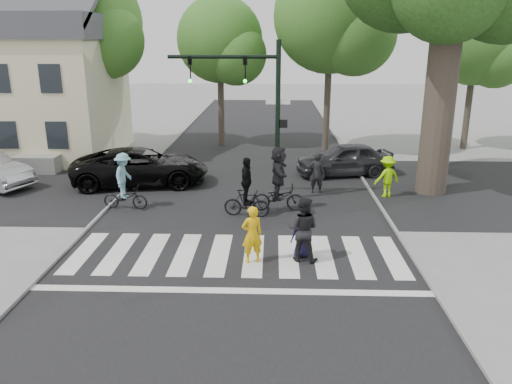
% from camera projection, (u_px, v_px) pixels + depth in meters
% --- Properties ---
extents(ground, '(120.00, 120.00, 0.00)m').
position_uv_depth(ground, '(234.00, 270.00, 13.54)').
color(ground, gray).
rests_on(ground, ground).
extents(road_stem, '(10.00, 70.00, 0.01)m').
position_uv_depth(road_stem, '(244.00, 210.00, 18.32)').
color(road_stem, black).
rests_on(road_stem, ground).
extents(road_cross, '(70.00, 10.00, 0.01)m').
position_uv_depth(road_cross, '(248.00, 187.00, 21.19)').
color(road_cross, black).
rests_on(road_cross, ground).
extents(curb_left, '(0.10, 70.00, 0.10)m').
position_uv_depth(curb_left, '(108.00, 207.00, 18.47)').
color(curb_left, gray).
rests_on(curb_left, ground).
extents(curb_right, '(0.10, 70.00, 0.10)m').
position_uv_depth(curb_right, '(383.00, 210.00, 18.14)').
color(curb_right, gray).
rests_on(curb_right, ground).
extents(crosswalk, '(10.00, 3.85, 0.01)m').
position_uv_depth(crosswalk, '(236.00, 259.00, 14.17)').
color(crosswalk, silver).
rests_on(crosswalk, ground).
extents(traffic_signal, '(4.45, 0.29, 6.00)m').
position_uv_depth(traffic_signal, '(255.00, 99.00, 18.32)').
color(traffic_signal, black).
rests_on(traffic_signal, ground).
extents(bg_tree_0, '(5.46, 5.20, 8.97)m').
position_uv_depth(bg_tree_0, '(6.00, 37.00, 27.49)').
color(bg_tree_0, brown).
rests_on(bg_tree_0, ground).
extents(bg_tree_1, '(6.09, 5.80, 9.80)m').
position_uv_depth(bg_tree_1, '(92.00, 27.00, 26.68)').
color(bg_tree_1, brown).
rests_on(bg_tree_1, ground).
extents(bg_tree_2, '(5.04, 4.80, 8.40)m').
position_uv_depth(bg_tree_2, '(224.00, 44.00, 27.79)').
color(bg_tree_2, brown).
rests_on(bg_tree_2, ground).
extents(bg_tree_3, '(6.30, 6.00, 10.20)m').
position_uv_depth(bg_tree_3, '(337.00, 21.00, 25.97)').
color(bg_tree_3, brown).
rests_on(bg_tree_3, ground).
extents(bg_tree_4, '(4.83, 4.60, 8.15)m').
position_uv_depth(bg_tree_4, '(481.00, 47.00, 26.91)').
color(bg_tree_4, brown).
rests_on(bg_tree_4, ground).
extents(house, '(8.40, 8.10, 8.82)m').
position_uv_depth(house, '(35.00, 83.00, 26.17)').
color(house, beige).
rests_on(house, ground).
extents(pedestrian_woman, '(0.70, 0.59, 1.65)m').
position_uv_depth(pedestrian_woman, '(252.00, 234.00, 13.78)').
color(pedestrian_woman, '#F3B40A').
rests_on(pedestrian_woman, ground).
extents(pedestrian_child, '(0.73, 0.57, 1.32)m').
position_uv_depth(pedestrian_child, '(302.00, 235.00, 14.18)').
color(pedestrian_child, '#191539').
rests_on(pedestrian_child, ground).
extents(pedestrian_adult, '(1.05, 0.91, 1.88)m').
position_uv_depth(pedestrian_adult, '(303.00, 229.00, 13.87)').
color(pedestrian_adult, black).
rests_on(pedestrian_adult, ground).
extents(cyclist_left, '(1.71, 1.13, 2.10)m').
position_uv_depth(cyclist_left, '(124.00, 185.00, 18.17)').
color(cyclist_left, black).
rests_on(cyclist_left, ground).
extents(cyclist_mid, '(1.68, 1.04, 2.13)m').
position_uv_depth(cyclist_mid, '(247.00, 193.00, 17.39)').
color(cyclist_mid, black).
rests_on(cyclist_mid, ground).
extents(cyclist_right, '(1.89, 1.76, 2.39)m').
position_uv_depth(cyclist_right, '(279.00, 182.00, 17.96)').
color(cyclist_right, black).
rests_on(cyclist_right, ground).
extents(car_suv, '(6.03, 3.49, 1.58)m').
position_uv_depth(car_suv, '(141.00, 167.00, 21.31)').
color(car_suv, black).
rests_on(car_suv, ground).
extents(car_grey, '(4.68, 2.63, 1.50)m').
position_uv_depth(car_grey, '(344.00, 159.00, 22.82)').
color(car_grey, '#2D2F32').
rests_on(car_grey, ground).
extents(bystander_hivis, '(1.21, 0.95, 1.65)m').
position_uv_depth(bystander_hivis, '(387.00, 177.00, 19.63)').
color(bystander_hivis, '#9BF003').
rests_on(bystander_hivis, ground).
extents(bystander_dark, '(0.63, 0.44, 1.68)m').
position_uv_depth(bystander_dark, '(317.00, 173.00, 20.13)').
color(bystander_dark, black).
rests_on(bystander_dark, ground).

